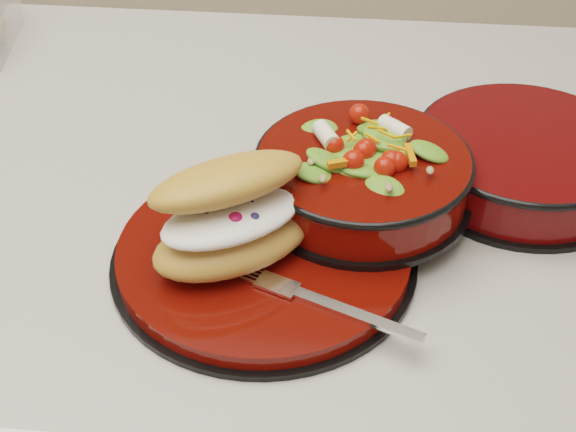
# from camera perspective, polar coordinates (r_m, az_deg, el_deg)

# --- Properties ---
(island_counter) EXTENTS (1.24, 0.74, 0.90)m
(island_counter) POSITION_cam_1_polar(r_m,az_deg,el_deg) (1.17, -3.31, -14.48)
(island_counter) COLOR white
(island_counter) RESTS_ON ground
(dinner_plate) EXTENTS (0.28, 0.28, 0.02)m
(dinner_plate) POSITION_cam_1_polar(r_m,az_deg,el_deg) (0.72, -1.67, -2.76)
(dinner_plate) COLOR black
(dinner_plate) RESTS_ON island_counter
(salad_bowl) EXTENTS (0.21, 0.21, 0.09)m
(salad_bowl) POSITION_cam_1_polar(r_m,az_deg,el_deg) (0.76, 5.37, 3.33)
(salad_bowl) COLOR black
(salad_bowl) RESTS_ON dinner_plate
(croissant) EXTENTS (0.16, 0.16, 0.09)m
(croissant) POSITION_cam_1_polar(r_m,az_deg,el_deg) (0.68, -3.96, 0.00)
(croissant) COLOR #BE813A
(croissant) RESTS_ON dinner_plate
(fork) EXTENTS (0.14, 0.07, 0.00)m
(fork) POSITION_cam_1_polar(r_m,az_deg,el_deg) (0.66, 3.14, -6.36)
(fork) COLOR silver
(fork) RESTS_ON dinner_plate
(extra_bowl) EXTENTS (0.23, 0.23, 0.05)m
(extra_bowl) POSITION_cam_1_polar(r_m,az_deg,el_deg) (0.84, 16.43, 4.00)
(extra_bowl) COLOR black
(extra_bowl) RESTS_ON island_counter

